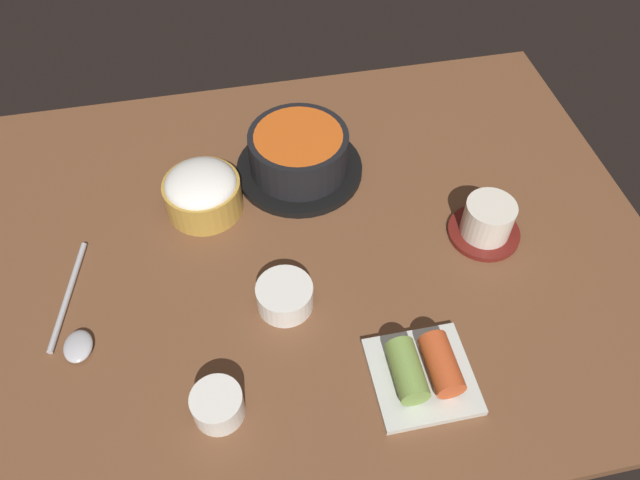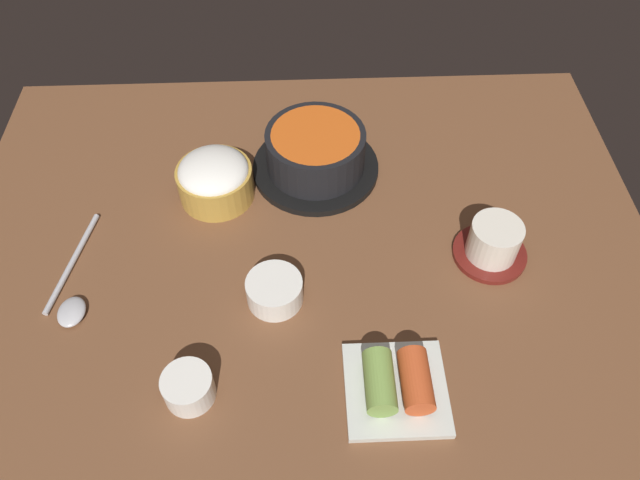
{
  "view_description": "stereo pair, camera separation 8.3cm",
  "coord_description": "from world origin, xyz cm",
  "px_view_note": "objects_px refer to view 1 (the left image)",
  "views": [
    {
      "loc": [
        -8.31,
        -52.65,
        69.95
      ],
      "look_at": [
        2.0,
        -2.0,
        5.0
      ],
      "focal_mm": 33.86,
      "sensor_mm": 36.0,
      "label": 1
    },
    {
      "loc": [
        -0.08,
        -53.65,
        69.95
      ],
      "look_at": [
        2.0,
        -2.0,
        5.0
      ],
      "focal_mm": 33.86,
      "sensor_mm": 36.0,
      "label": 2
    }
  ],
  "objects_px": {
    "banchan_cup_center": "(285,296)",
    "side_bowl_near": "(218,405)",
    "kimchi_plate": "(423,371)",
    "spoon": "(75,328)",
    "rice_bowl": "(202,191)",
    "stone_pot": "(299,154)",
    "tea_cup_with_saucer": "(487,221)"
  },
  "relations": [
    {
      "from": "stone_pot",
      "to": "banchan_cup_center",
      "type": "distance_m",
      "value": 0.25
    },
    {
      "from": "side_bowl_near",
      "to": "tea_cup_with_saucer",
      "type": "bearing_deg",
      "value": 25.71
    },
    {
      "from": "rice_bowl",
      "to": "side_bowl_near",
      "type": "distance_m",
      "value": 0.33
    },
    {
      "from": "banchan_cup_center",
      "to": "spoon",
      "type": "distance_m",
      "value": 0.27
    },
    {
      "from": "tea_cup_with_saucer",
      "to": "spoon",
      "type": "xyz_separation_m",
      "value": [
        -0.57,
        -0.05,
        -0.02
      ]
    },
    {
      "from": "rice_bowl",
      "to": "spoon",
      "type": "xyz_separation_m",
      "value": [
        -0.18,
        -0.18,
        -0.03
      ]
    },
    {
      "from": "stone_pot",
      "to": "spoon",
      "type": "relative_size",
      "value": 1.03
    },
    {
      "from": "banchan_cup_center",
      "to": "spoon",
      "type": "height_order",
      "value": "banchan_cup_center"
    },
    {
      "from": "rice_bowl",
      "to": "tea_cup_with_saucer",
      "type": "relative_size",
      "value": 1.09
    },
    {
      "from": "banchan_cup_center",
      "to": "spoon",
      "type": "xyz_separation_m",
      "value": [
        -0.27,
        0.01,
        -0.01
      ]
    },
    {
      "from": "banchan_cup_center",
      "to": "side_bowl_near",
      "type": "bearing_deg",
      "value": -127.1
    },
    {
      "from": "rice_bowl",
      "to": "kimchi_plate",
      "type": "xyz_separation_m",
      "value": [
        0.23,
        -0.33,
        -0.02
      ]
    },
    {
      "from": "rice_bowl",
      "to": "spoon",
      "type": "height_order",
      "value": "rice_bowl"
    },
    {
      "from": "tea_cup_with_saucer",
      "to": "spoon",
      "type": "relative_size",
      "value": 0.54
    },
    {
      "from": "spoon",
      "to": "side_bowl_near",
      "type": "bearing_deg",
      "value": -40.59
    },
    {
      "from": "banchan_cup_center",
      "to": "side_bowl_near",
      "type": "xyz_separation_m",
      "value": [
        -0.1,
        -0.13,
        0.0
      ]
    },
    {
      "from": "banchan_cup_center",
      "to": "side_bowl_near",
      "type": "relative_size",
      "value": 1.23
    },
    {
      "from": "kimchi_plate",
      "to": "spoon",
      "type": "bearing_deg",
      "value": 159.92
    },
    {
      "from": "stone_pot",
      "to": "tea_cup_with_saucer",
      "type": "bearing_deg",
      "value": -36.91
    },
    {
      "from": "spoon",
      "to": "stone_pot",
      "type": "bearing_deg",
      "value": 34.1
    },
    {
      "from": "rice_bowl",
      "to": "stone_pot",
      "type": "bearing_deg",
      "value": 17.33
    },
    {
      "from": "rice_bowl",
      "to": "kimchi_plate",
      "type": "relative_size",
      "value": 0.93
    },
    {
      "from": "stone_pot",
      "to": "side_bowl_near",
      "type": "relative_size",
      "value": 3.27
    },
    {
      "from": "rice_bowl",
      "to": "kimchi_plate",
      "type": "height_order",
      "value": "rice_bowl"
    },
    {
      "from": "kimchi_plate",
      "to": "side_bowl_near",
      "type": "bearing_deg",
      "value": 178.68
    },
    {
      "from": "banchan_cup_center",
      "to": "spoon",
      "type": "bearing_deg",
      "value": 177.03
    },
    {
      "from": "rice_bowl",
      "to": "tea_cup_with_saucer",
      "type": "distance_m",
      "value": 0.41
    },
    {
      "from": "stone_pot",
      "to": "spoon",
      "type": "height_order",
      "value": "stone_pot"
    },
    {
      "from": "stone_pot",
      "to": "spoon",
      "type": "distance_m",
      "value": 0.4
    },
    {
      "from": "banchan_cup_center",
      "to": "kimchi_plate",
      "type": "height_order",
      "value": "kimchi_plate"
    },
    {
      "from": "stone_pot",
      "to": "rice_bowl",
      "type": "relative_size",
      "value": 1.75
    },
    {
      "from": "kimchi_plate",
      "to": "spoon",
      "type": "xyz_separation_m",
      "value": [
        -0.42,
        0.15,
        -0.01
      ]
    }
  ]
}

